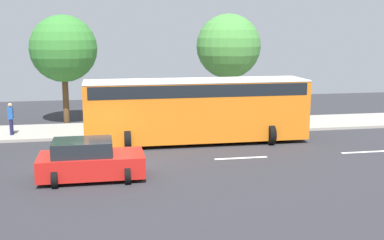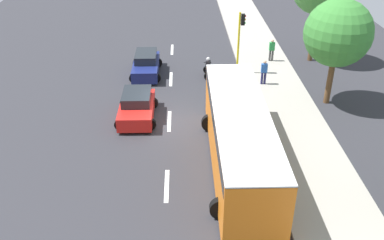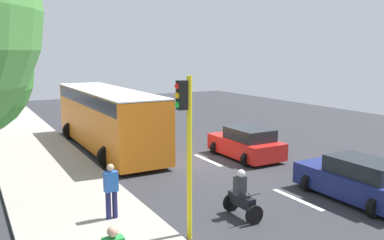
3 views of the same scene
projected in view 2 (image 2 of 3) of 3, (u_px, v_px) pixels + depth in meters
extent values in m
cube|color=#2D2D33|center=(169.00, 122.00, 24.72)|extent=(40.00, 60.00, 0.10)
cube|color=#9E998E|center=(289.00, 118.00, 24.82)|extent=(4.00, 60.00, 0.15)
cube|color=white|center=(167.00, 186.00, 19.47)|extent=(0.20, 2.40, 0.01)
cube|color=white|center=(169.00, 121.00, 24.69)|extent=(0.20, 2.40, 0.01)
cube|color=white|center=(171.00, 79.00, 29.91)|extent=(0.20, 2.40, 0.01)
cube|color=white|center=(172.00, 50.00, 35.13)|extent=(0.20, 2.40, 0.01)
cube|color=red|center=(137.00, 110.00, 24.75)|extent=(1.92, 3.94, 0.80)
cube|color=#1E2328|center=(137.00, 97.00, 24.69)|extent=(1.62, 2.21, 0.56)
cylinder|color=black|center=(150.00, 124.00, 23.76)|extent=(0.64, 0.22, 0.64)
cylinder|color=black|center=(120.00, 125.00, 23.72)|extent=(0.64, 0.22, 0.64)
cylinder|color=black|center=(153.00, 103.00, 26.02)|extent=(0.64, 0.22, 0.64)
cylinder|color=black|center=(125.00, 103.00, 25.98)|extent=(0.64, 0.22, 0.64)
cube|color=navy|center=(146.00, 67.00, 30.40)|extent=(1.77, 4.26, 0.80)
cube|color=#1E2328|center=(146.00, 56.00, 30.36)|extent=(1.49, 2.38, 0.56)
cylinder|color=black|center=(156.00, 78.00, 29.32)|extent=(0.64, 0.22, 0.64)
cylinder|color=black|center=(134.00, 78.00, 29.28)|extent=(0.64, 0.22, 0.64)
cylinder|color=black|center=(158.00, 63.00, 31.76)|extent=(0.64, 0.22, 0.64)
cylinder|color=black|center=(137.00, 63.00, 31.73)|extent=(0.64, 0.22, 0.64)
cube|color=orange|center=(239.00, 139.00, 19.92)|extent=(2.50, 11.00, 2.90)
cube|color=black|center=(240.00, 118.00, 19.37)|extent=(2.52, 10.56, 0.60)
cube|color=white|center=(241.00, 111.00, 19.19)|extent=(2.50, 11.00, 0.08)
cylinder|color=black|center=(210.00, 123.00, 23.52)|extent=(1.00, 0.30, 1.00)
cylinder|color=black|center=(250.00, 122.00, 23.57)|extent=(1.00, 0.30, 1.00)
cylinder|color=black|center=(221.00, 208.00, 17.39)|extent=(1.00, 0.30, 1.00)
cylinder|color=black|center=(275.00, 207.00, 17.45)|extent=(1.00, 0.30, 1.00)
cylinder|color=black|center=(207.00, 70.00, 30.64)|extent=(0.60, 0.10, 0.60)
cylinder|color=black|center=(208.00, 76.00, 29.60)|extent=(0.60, 0.10, 0.60)
cube|color=black|center=(208.00, 70.00, 29.95)|extent=(0.28, 1.10, 0.36)
sphere|color=black|center=(208.00, 66.00, 30.04)|extent=(0.32, 0.32, 0.32)
cylinder|color=black|center=(208.00, 62.00, 30.26)|extent=(0.55, 0.04, 0.04)
cube|color=#333338|center=(208.00, 65.00, 29.64)|extent=(0.36, 0.24, 0.60)
sphere|color=silver|center=(208.00, 59.00, 29.49)|extent=(0.26, 0.26, 0.26)
cylinder|color=#3F3F3F|center=(270.00, 55.00, 32.38)|extent=(0.16, 0.16, 0.85)
cylinder|color=#3F3F3F|center=(272.00, 55.00, 32.38)|extent=(0.16, 0.16, 0.85)
cube|color=#268C3F|center=(272.00, 46.00, 32.03)|extent=(0.40, 0.24, 0.60)
sphere|color=tan|center=(273.00, 41.00, 31.81)|extent=(0.22, 0.22, 0.22)
cylinder|color=#1E1E4C|center=(262.00, 78.00, 28.67)|extent=(0.16, 0.16, 0.85)
cylinder|color=#1E1E4C|center=(265.00, 78.00, 28.67)|extent=(0.16, 0.16, 0.85)
cube|color=#2659B2|center=(264.00, 68.00, 28.32)|extent=(0.40, 0.24, 0.60)
sphere|color=tan|center=(265.00, 62.00, 28.10)|extent=(0.22, 0.22, 0.22)
cylinder|color=yellow|center=(238.00, 44.00, 29.60)|extent=(0.14, 0.14, 4.50)
cube|color=black|center=(243.00, 19.00, 28.74)|extent=(0.24, 0.24, 0.76)
sphere|color=red|center=(245.00, 16.00, 28.63)|extent=(0.16, 0.16, 0.16)
sphere|color=#F2A50C|center=(245.00, 19.00, 28.75)|extent=(0.16, 0.16, 0.16)
sphere|color=green|center=(245.00, 23.00, 28.86)|extent=(0.16, 0.16, 0.16)
cylinder|color=brown|center=(330.00, 80.00, 26.03)|extent=(0.36, 0.36, 3.12)
sphere|color=#387F33|center=(338.00, 33.00, 24.58)|extent=(3.97, 3.97, 3.97)
cylinder|color=brown|center=(313.00, 34.00, 32.04)|extent=(0.36, 0.36, 4.22)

